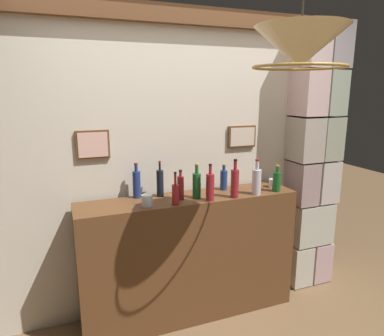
# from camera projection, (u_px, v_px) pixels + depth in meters

# --- Properties ---
(panelled_rear_partition) EXTENTS (3.22, 0.15, 2.54)m
(panelled_rear_partition) POSITION_uv_depth(u_px,v_px,m) (179.00, 155.00, 2.94)
(panelled_rear_partition) COLOR beige
(panelled_rear_partition) RESTS_ON ground
(stone_pillar) EXTENTS (0.46, 0.35, 2.47)m
(stone_pillar) POSITION_uv_depth(u_px,v_px,m) (311.00, 158.00, 3.28)
(stone_pillar) COLOR beige
(stone_pillar) RESTS_ON ground
(bar_shelf_unit) EXTENTS (1.80, 0.38, 1.05)m
(bar_shelf_unit) POSITION_uv_depth(u_px,v_px,m) (190.00, 257.00, 2.88)
(bar_shelf_unit) COLOR brown
(bar_shelf_unit) RESTS_ON ground
(liquor_bottle_amaro) EXTENTS (0.06, 0.06, 0.29)m
(liquor_bottle_amaro) POSITION_uv_depth(u_px,v_px,m) (210.00, 186.00, 2.66)
(liquor_bottle_amaro) COLOR maroon
(liquor_bottle_amaro) RESTS_ON bar_shelf_unit
(liquor_bottle_port) EXTENTS (0.05, 0.05, 0.25)m
(liquor_bottle_port) POSITION_uv_depth(u_px,v_px,m) (175.00, 194.00, 2.57)
(liquor_bottle_port) COLOR maroon
(liquor_bottle_port) RESTS_ON bar_shelf_unit
(liquor_bottle_vermouth) EXTENTS (0.06, 0.06, 0.29)m
(liquor_bottle_vermouth) POSITION_uv_depth(u_px,v_px,m) (160.00, 183.00, 2.76)
(liquor_bottle_vermouth) COLOR black
(liquor_bottle_vermouth) RESTS_ON bar_shelf_unit
(liquor_bottle_brandy) EXTENTS (0.06, 0.06, 0.23)m
(liquor_bottle_brandy) POSITION_uv_depth(u_px,v_px,m) (224.00, 179.00, 2.95)
(liquor_bottle_brandy) COLOR navy
(liquor_bottle_brandy) RESTS_ON bar_shelf_unit
(liquor_bottle_scotch) EXTENTS (0.08, 0.08, 0.29)m
(liquor_bottle_scotch) POSITION_uv_depth(u_px,v_px,m) (257.00, 181.00, 2.82)
(liquor_bottle_scotch) COLOR silver
(liquor_bottle_scotch) RESTS_ON bar_shelf_unit
(liquor_bottle_whiskey) EXTENTS (0.07, 0.07, 0.28)m
(liquor_bottle_whiskey) POSITION_uv_depth(u_px,v_px,m) (197.00, 185.00, 2.72)
(liquor_bottle_whiskey) COLOR #1A5726
(liquor_bottle_whiskey) RESTS_ON bar_shelf_unit
(liquor_bottle_mezcal) EXTENTS (0.06, 0.06, 0.28)m
(liquor_bottle_mezcal) POSITION_uv_depth(u_px,v_px,m) (137.00, 184.00, 2.73)
(liquor_bottle_mezcal) COLOR navy
(liquor_bottle_mezcal) RESTS_ON bar_shelf_unit
(liquor_bottle_rum) EXTENTS (0.07, 0.07, 0.23)m
(liquor_bottle_rum) POSITION_uv_depth(u_px,v_px,m) (277.00, 181.00, 2.91)
(liquor_bottle_rum) COLOR #185421
(liquor_bottle_rum) RESTS_ON bar_shelf_unit
(liquor_bottle_bourbon) EXTENTS (0.05, 0.05, 0.24)m
(liquor_bottle_bourbon) POSITION_uv_depth(u_px,v_px,m) (181.00, 187.00, 2.69)
(liquor_bottle_bourbon) COLOR maroon
(liquor_bottle_bourbon) RESTS_ON bar_shelf_unit
(liquor_bottle_gin) EXTENTS (0.07, 0.07, 0.31)m
(liquor_bottle_gin) POSITION_uv_depth(u_px,v_px,m) (235.00, 183.00, 2.73)
(liquor_bottle_gin) COLOR maroon
(liquor_bottle_gin) RESTS_ON bar_shelf_unit
(glass_tumbler_rocks) EXTENTS (0.08, 0.08, 0.09)m
(glass_tumbler_rocks) POSITION_uv_depth(u_px,v_px,m) (147.00, 201.00, 2.54)
(glass_tumbler_rocks) COLOR silver
(glass_tumbler_rocks) RESTS_ON bar_shelf_unit
(glass_tumbler_highball) EXTENTS (0.07, 0.07, 0.07)m
(glass_tumbler_highball) POSITION_uv_depth(u_px,v_px,m) (273.00, 183.00, 3.04)
(glass_tumbler_highball) COLOR silver
(glass_tumbler_highball) RESTS_ON bar_shelf_unit
(pendant_lamp) EXTENTS (0.53, 0.53, 0.68)m
(pendant_lamp) POSITION_uv_depth(u_px,v_px,m) (300.00, 48.00, 1.94)
(pendant_lamp) COLOR beige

